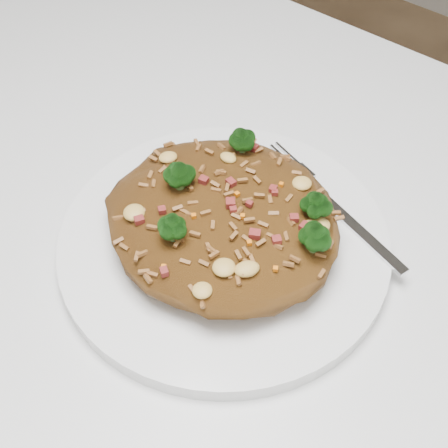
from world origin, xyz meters
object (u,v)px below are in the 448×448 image
at_px(dining_table, 140,345).
at_px(plate, 224,243).
at_px(fried_rice, 225,212).
at_px(fork, 337,211).

relative_size(dining_table, plate, 4.77).
xyz_separation_m(fried_rice, fork, (0.05, 0.08, -0.03)).
relative_size(fried_rice, fork, 1.11).
bearing_deg(fork, dining_table, -104.66).
height_order(dining_table, plate, plate).
xyz_separation_m(plate, fork, (0.05, 0.08, 0.01)).
xyz_separation_m(dining_table, fork, (0.09, 0.15, 0.11)).
bearing_deg(dining_table, fork, 59.22).
bearing_deg(plate, dining_table, -115.72).
distance_m(dining_table, fried_rice, 0.15).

